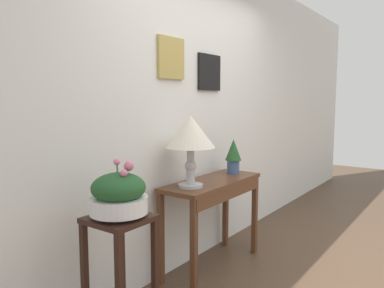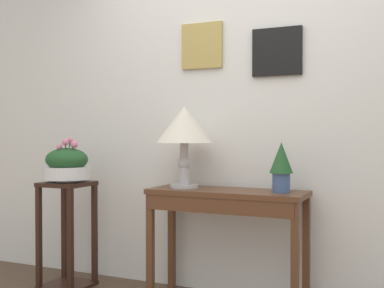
{
  "view_description": "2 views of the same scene",
  "coord_description": "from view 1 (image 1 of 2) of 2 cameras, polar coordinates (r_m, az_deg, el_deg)",
  "views": [
    {
      "loc": [
        -2.75,
        -0.53,
        1.46
      ],
      "look_at": [
        -0.21,
        1.3,
        1.1
      ],
      "focal_mm": 35.41,
      "sensor_mm": 36.0,
      "label": 1
    },
    {
      "loc": [
        1.13,
        -1.95,
        1.15
      ],
      "look_at": [
        -0.3,
        1.15,
        1.08
      ],
      "focal_mm": 46.93,
      "sensor_mm": 36.0,
      "label": 2
    }
  ],
  "objects": [
    {
      "name": "back_wall_with_art",
      "position": [
        3.41,
        -0.31,
        5.62
      ],
      "size": [
        9.0,
        0.13,
        2.8
      ],
      "color": "silver",
      "rests_on": "ground"
    },
    {
      "name": "console_table",
      "position": [
        3.28,
        3.39,
        -7.65
      ],
      "size": [
        1.06,
        0.39,
        0.78
      ],
      "color": "#56331E",
      "rests_on": "ground"
    },
    {
      "name": "table_lamp",
      "position": [
        2.94,
        -0.23,
        1.45
      ],
      "size": [
        0.39,
        0.39,
        0.57
      ],
      "color": "#B7B7BC",
      "rests_on": "console_table"
    },
    {
      "name": "potted_plant_on_console",
      "position": [
        3.55,
        6.24,
        -1.56
      ],
      "size": [
        0.15,
        0.15,
        0.32
      ],
      "color": "#3D5684",
      "rests_on": "console_table"
    },
    {
      "name": "pedestal_stand_left",
      "position": [
        2.4,
        -10.7,
        -19.73
      ],
      "size": [
        0.33,
        0.33,
        0.8
      ],
      "color": "black",
      "rests_on": "ground"
    },
    {
      "name": "planter_bowl_wide",
      "position": [
        2.22,
        -10.97,
        -7.43
      ],
      "size": [
        0.33,
        0.33,
        0.33
      ],
      "color": "silver",
      "rests_on": "pedestal_stand_left"
    }
  ]
}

